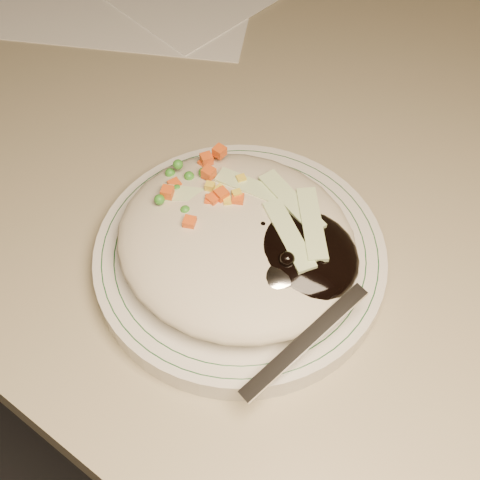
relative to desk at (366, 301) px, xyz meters
The scene contains 4 objects.
desk is the anchor object (origin of this frame).
plate 0.27m from the desk, 112.36° to the right, with size 0.24×0.24×0.02m, color silver.
plate_rim 0.28m from the desk, 112.36° to the right, with size 0.22×0.22×0.00m.
meal 0.29m from the desk, 110.86° to the right, with size 0.20×0.19×0.05m.
Camera 1 is at (0.12, 0.98, 1.20)m, focal length 50.00 mm.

